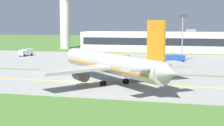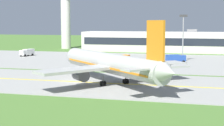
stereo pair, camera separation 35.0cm
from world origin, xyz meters
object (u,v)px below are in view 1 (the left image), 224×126
Objects in this scene: service_truck_baggage at (26,52)px; service_truck_fuel at (129,59)px; control_tower at (64,11)px; service_truck_catering at (175,58)px; apron_light_mast at (182,32)px; airplane_lead at (111,64)px.

service_truck_fuel is at bearing -14.76° from service_truck_baggage.
service_truck_baggage is 0.21× the size of control_tower.
control_tower is (-54.65, 47.34, 16.16)m from service_truck_catering.
service_truck_baggage is 0.43× the size of apron_light_mast.
control_tower is at bearing 141.69° from apron_light_mast.
apron_light_mast is (56.60, -44.71, -8.37)m from control_tower.
service_truck_catering is 8.45m from apron_light_mast.
service_truck_baggage is (-44.20, 47.98, -2.60)m from airplane_lead.
service_truck_fuel is 18.32m from apron_light_mast.
service_truck_catering is at bearing 9.17° from service_truck_fuel.
apron_light_mast reaches higher than airplane_lead.
service_truck_fuel is 0.46× the size of apron_light_mast.
control_tower is at bearing 117.19° from airplane_lead.
service_truck_catering is 74.09m from control_tower.
control_tower is at bearing 139.10° from service_truck_catering.
service_truck_fuel is 0.23× the size of control_tower.
airplane_lead is 5.11× the size of service_truck_catering.
apron_light_mast is at bearing 53.45° from service_truck_catering.
airplane_lead is 44.13m from apron_light_mast.
apron_light_mast is at bearing -38.31° from control_tower.
service_truck_fuel is 13.92m from service_truck_catering.
service_truck_fuel is (-3.71, 37.32, -2.95)m from airplane_lead.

